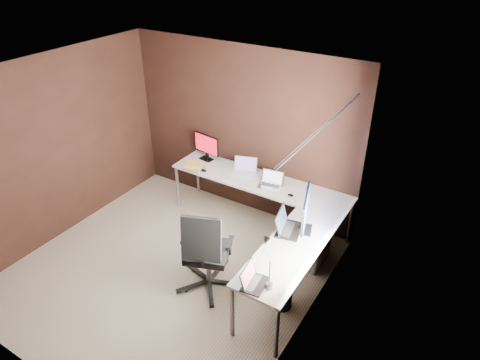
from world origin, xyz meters
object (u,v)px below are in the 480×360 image
at_px(laptop_silver, 271,183).
at_px(laptop_black_small, 252,280).
at_px(monitor_right, 306,210).
at_px(laptop_black_big, 286,226).
at_px(wastebasket, 282,296).
at_px(office_chair, 207,265).
at_px(drawer_pedestal, 309,241).
at_px(desk_lamp, 267,256).
at_px(laptop_white, 245,170).
at_px(monitor_left, 207,146).
at_px(book_stack, 194,166).

xyz_separation_m(laptop_silver, laptop_black_small, (0.73, -1.75, -0.00)).
height_order(monitor_right, laptop_silver, monitor_right).
xyz_separation_m(laptop_black_big, wastebasket, (0.20, -0.44, -0.65)).
bearing_deg(office_chair, laptop_silver, 65.47).
xyz_separation_m(laptop_silver, wastebasket, (0.82, -1.22, -0.64)).
relative_size(drawer_pedestal, laptop_black_small, 1.86).
height_order(drawer_pedestal, laptop_black_big, laptop_black_big).
bearing_deg(office_chair, desk_lamp, -35.88).
bearing_deg(laptop_silver, laptop_white, 158.06).
relative_size(laptop_silver, laptop_black_small, 1.06).
bearing_deg(monitor_left, laptop_silver, -0.63).
bearing_deg(monitor_right, desk_lamp, 163.73).
distance_m(laptop_silver, office_chair, 1.48).
bearing_deg(laptop_white, drawer_pedestal, -38.32).
distance_m(laptop_white, book_stack, 0.75).
bearing_deg(monitor_left, office_chair, -46.68).
bearing_deg(drawer_pedestal, wastebasket, -85.59).
height_order(laptop_black_small, desk_lamp, desk_lamp).
xyz_separation_m(laptop_black_big, office_chair, (-0.70, -0.63, -0.45)).
xyz_separation_m(monitor_right, book_stack, (-1.99, 0.52, -0.24)).
distance_m(laptop_black_small, wastebasket, 0.84).
distance_m(monitor_right, laptop_white, 1.54).
relative_size(laptop_silver, laptop_black_big, 0.79).
distance_m(monitor_left, laptop_silver, 1.23).
height_order(laptop_silver, wastebasket, laptop_silver).
xyz_separation_m(laptop_black_big, desk_lamp, (0.21, -0.87, 0.27)).
bearing_deg(monitor_right, laptop_black_big, 101.97).
distance_m(drawer_pedestal, laptop_white, 1.40).
distance_m(monitor_left, book_stack, 0.39).
bearing_deg(laptop_black_small, desk_lamp, -52.02).
relative_size(monitor_left, book_stack, 1.54).
height_order(laptop_silver, desk_lamp, desk_lamp).
bearing_deg(book_stack, laptop_black_big, -18.92).
bearing_deg(laptop_white, book_stack, -176.20).
bearing_deg(laptop_black_big, laptop_white, 38.80).
bearing_deg(desk_lamp, laptop_black_big, 99.43).
distance_m(monitor_left, wastebasket, 2.60).
bearing_deg(laptop_black_small, laptop_silver, 15.52).
distance_m(laptop_silver, desk_lamp, 1.87).
relative_size(monitor_left, office_chair, 0.41).
distance_m(laptop_black_big, desk_lamp, 0.94).
bearing_deg(wastebasket, laptop_black_big, 114.45).
relative_size(monitor_right, book_stack, 1.95).
distance_m(monitor_left, desk_lamp, 2.74).
height_order(laptop_white, laptop_black_small, laptop_white).
bearing_deg(office_chair, monitor_right, 18.69).
bearing_deg(office_chair, drawer_pedestal, 31.80).
xyz_separation_m(monitor_right, laptop_black_big, (-0.18, -0.10, -0.23)).
height_order(drawer_pedestal, book_stack, book_stack).
bearing_deg(drawer_pedestal, monitor_right, -82.42).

